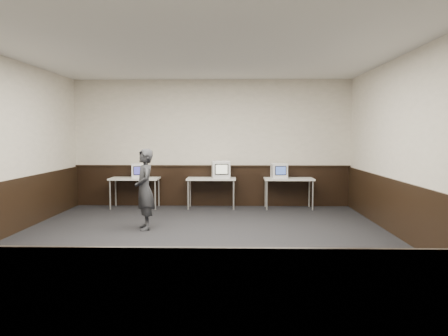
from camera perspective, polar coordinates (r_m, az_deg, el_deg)
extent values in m
plane|color=black|center=(7.33, -3.19, -9.97)|extent=(8.00, 8.00, 0.00)
plane|color=white|center=(7.23, -3.30, 15.42)|extent=(8.00, 8.00, 0.00)
plane|color=beige|center=(11.09, -1.56, 3.27)|extent=(7.00, 0.00, 7.00)
plane|color=beige|center=(3.13, -9.20, 0.42)|extent=(7.00, 0.00, 7.00)
plane|color=beige|center=(7.66, 23.89, 2.40)|extent=(0.00, 8.00, 8.00)
cube|color=black|center=(11.15, -1.55, -2.40)|extent=(6.98, 0.04, 1.00)
cube|color=black|center=(3.41, -8.89, -18.33)|extent=(6.98, 0.04, 1.00)
cube|color=black|center=(7.76, 23.50, -5.74)|extent=(0.04, 7.98, 1.00)
cube|color=black|center=(11.08, -1.57, 0.26)|extent=(6.98, 0.06, 0.04)
cube|color=silver|center=(11.01, -11.59, -1.36)|extent=(1.20, 0.60, 0.04)
cylinder|color=#999999|center=(10.95, -14.66, -3.42)|extent=(0.04, 0.04, 0.71)
cylinder|color=#999999|center=(10.70, -8.98, -3.52)|extent=(0.04, 0.04, 0.71)
cylinder|color=#999999|center=(11.43, -13.97, -3.09)|extent=(0.04, 0.04, 0.71)
cylinder|color=#999999|center=(11.19, -8.52, -3.17)|extent=(0.04, 0.04, 0.71)
cube|color=silver|center=(10.74, -1.66, -1.42)|extent=(1.20, 0.60, 0.04)
cylinder|color=#999999|center=(10.59, -4.71, -3.56)|extent=(0.04, 0.04, 0.71)
cylinder|color=#999999|center=(10.53, 1.27, -3.59)|extent=(0.04, 0.04, 0.71)
cylinder|color=#999999|center=(11.08, -4.43, -3.21)|extent=(0.04, 0.04, 0.71)
cylinder|color=#999999|center=(11.02, 1.27, -3.23)|extent=(0.04, 0.04, 0.71)
cube|color=silver|center=(10.81, 8.45, -1.43)|extent=(1.20, 0.60, 0.04)
cylinder|color=#999999|center=(10.55, 5.62, -3.59)|extent=(0.04, 0.04, 0.71)
cylinder|color=#999999|center=(10.69, 11.52, -3.56)|extent=(0.04, 0.04, 0.71)
cylinder|color=#999999|center=(11.05, 5.43, -3.23)|extent=(0.04, 0.04, 0.71)
cylinder|color=#999999|center=(11.18, 11.07, -3.21)|extent=(0.04, 0.04, 0.71)
cube|color=white|center=(10.95, -11.02, -0.34)|extent=(0.42, 0.43, 0.36)
cube|color=black|center=(10.75, -11.05, -0.33)|extent=(0.27, 0.06, 0.21)
cube|color=#353296|center=(10.75, -11.06, -0.34)|extent=(0.23, 0.05, 0.18)
cube|color=white|center=(10.67, -0.41, -0.19)|extent=(0.48, 0.50, 0.43)
cube|color=black|center=(10.44, -0.31, -0.17)|extent=(0.32, 0.05, 0.26)
cube|color=beige|center=(10.43, -0.31, -0.17)|extent=(0.28, 0.04, 0.22)
cube|color=white|center=(10.77, 7.20, -0.35)|extent=(0.41, 0.42, 0.37)
cube|color=black|center=(10.58, 7.42, -0.33)|extent=(0.28, 0.04, 0.22)
cube|color=#3B58B0|center=(10.57, 7.43, -0.34)|extent=(0.24, 0.03, 0.18)
imported|color=#282A2E|center=(8.47, -10.33, -2.75)|extent=(0.54, 0.65, 1.54)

